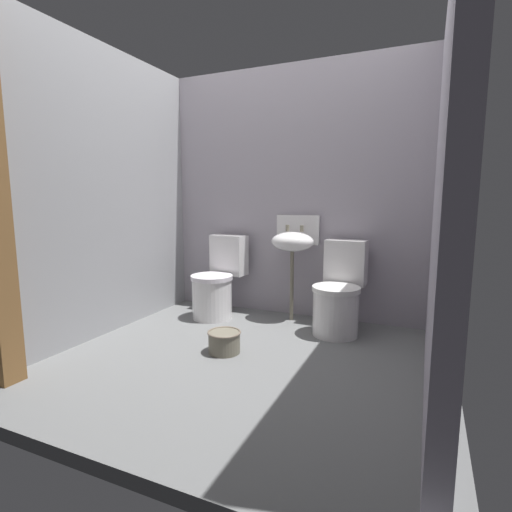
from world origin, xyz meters
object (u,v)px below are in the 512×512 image
toilet_right (339,296)px  bucket (224,341)px  sink (293,241)px  toilet_left (217,284)px

toilet_right → bucket: 1.08m
toilet_right → bucket: bearing=52.7°
toilet_right → sink: sink is taller
toilet_left → bucket: (0.51, -0.80, -0.23)m
toilet_left → bucket: toilet_left is taller
toilet_right → bucket: toilet_right is taller
toilet_left → sink: 0.85m
toilet_left → bucket: bearing=128.3°
toilet_left → sink: sink is taller
toilet_left → toilet_right: size_ratio=1.00×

